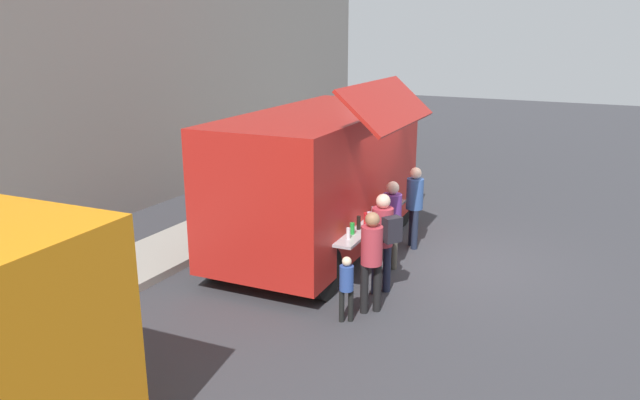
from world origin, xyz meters
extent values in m
plane|color=#38383D|center=(0.00, 0.00, 0.00)|extent=(60.00, 60.00, 0.00)
cube|color=#9E998E|center=(-4.41, 4.99, 0.07)|extent=(28.00, 1.60, 0.15)
cube|color=red|center=(-0.41, 2.39, 1.57)|extent=(5.80, 2.62, 2.54)
cube|color=red|center=(-0.91, 0.80, 3.13)|extent=(3.17, 0.96, 0.73)
cube|color=black|center=(-0.93, 1.25, 1.87)|extent=(2.98, 0.23, 1.14)
cube|color=#B7B7BC|center=(-0.92, 1.03, 0.95)|extent=(3.15, 0.49, 0.05)
cylinder|color=white|center=(-2.11, 1.00, 1.07)|extent=(0.07, 0.07, 0.19)
cylinder|color=green|center=(-1.87, 1.04, 1.07)|extent=(0.08, 0.08, 0.20)
cylinder|color=black|center=(-1.58, 1.04, 1.10)|extent=(0.07, 0.07, 0.25)
cylinder|color=red|center=(-1.34, 1.01, 1.10)|extent=(0.07, 0.07, 0.24)
cylinder|color=silver|center=(-1.07, 1.05, 1.06)|extent=(0.08, 0.08, 0.18)
cylinder|color=silver|center=(-0.79, 1.09, 1.08)|extent=(0.06, 0.06, 0.21)
cylinder|color=silver|center=(-0.52, 1.09, 1.10)|extent=(0.07, 0.07, 0.25)
cylinder|color=orange|center=(-0.24, 1.00, 1.09)|extent=(0.08, 0.08, 0.23)
cylinder|color=red|center=(-0.01, 1.11, 1.09)|extent=(0.07, 0.07, 0.23)
cylinder|color=yellow|center=(0.29, 1.08, 1.08)|extent=(0.08, 0.08, 0.21)
cube|color=black|center=(2.38, 2.52, 2.03)|extent=(0.17, 2.01, 1.12)
cylinder|color=black|center=(1.69, 3.52, 0.45)|extent=(0.90, 0.28, 0.90)
cylinder|color=black|center=(1.78, 1.46, 0.45)|extent=(0.90, 0.28, 0.90)
cylinder|color=black|center=(-2.61, 3.33, 0.45)|extent=(0.90, 0.28, 0.90)
cylinder|color=black|center=(-2.52, 1.27, 0.45)|extent=(0.90, 0.28, 0.90)
cube|color=black|center=(-6.87, 2.37, 1.83)|extent=(0.18, 1.85, 0.94)
cylinder|color=#2B5D3A|center=(3.47, 4.69, 0.50)|extent=(0.60, 0.60, 1.00)
cylinder|color=#4E4941|center=(-0.98, 0.71, 0.43)|extent=(0.13, 0.13, 0.85)
cylinder|color=#4E4941|center=(-0.76, 0.66, 0.43)|extent=(0.13, 0.13, 0.85)
cylinder|color=#5E2E7E|center=(-0.87, 0.69, 1.17)|extent=(0.35, 0.35, 0.64)
sphere|color=beige|center=(-0.87, 0.69, 1.61)|extent=(0.24, 0.24, 0.24)
cylinder|color=#1F233A|center=(-1.97, 0.55, 0.43)|extent=(0.14, 0.14, 0.86)
cylinder|color=#1F233A|center=(-1.78, 0.42, 0.43)|extent=(0.14, 0.14, 0.86)
cylinder|color=#B13443|center=(-1.87, 0.48, 1.19)|extent=(0.36, 0.36, 0.65)
sphere|color=beige|center=(-1.87, 0.48, 1.64)|extent=(0.24, 0.24, 0.24)
cube|color=#24222A|center=(-2.03, 0.26, 1.22)|extent=(0.35, 0.32, 0.42)
cylinder|color=black|center=(-2.72, 0.44, 0.41)|extent=(0.13, 0.13, 0.82)
cylinder|color=black|center=(-2.57, 0.28, 0.41)|extent=(0.13, 0.13, 0.82)
cylinder|color=#B33440|center=(-2.64, 0.36, 1.13)|extent=(0.34, 0.34, 0.62)
sphere|color=#A27250|center=(-2.64, 0.36, 1.56)|extent=(0.23, 0.23, 0.23)
cylinder|color=#1E253A|center=(0.46, 0.66, 0.42)|extent=(0.13, 0.13, 0.84)
cylinder|color=#1E253A|center=(0.64, 0.78, 0.42)|extent=(0.13, 0.13, 0.84)
cylinder|color=#304F8C|center=(0.55, 0.72, 1.15)|extent=(0.35, 0.35, 0.63)
sphere|color=beige|center=(0.55, 0.72, 1.58)|extent=(0.23, 0.23, 0.23)
cylinder|color=black|center=(-3.16, 0.63, 0.26)|extent=(0.08, 0.08, 0.53)
cylinder|color=black|center=(-3.08, 0.51, 0.26)|extent=(0.08, 0.08, 0.53)
cylinder|color=#2D4993|center=(-3.12, 0.57, 0.72)|extent=(0.22, 0.22, 0.40)
sphere|color=beige|center=(-3.12, 0.57, 1.00)|extent=(0.15, 0.15, 0.15)
camera|label=1|loc=(-10.91, -2.93, 4.37)|focal=33.86mm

